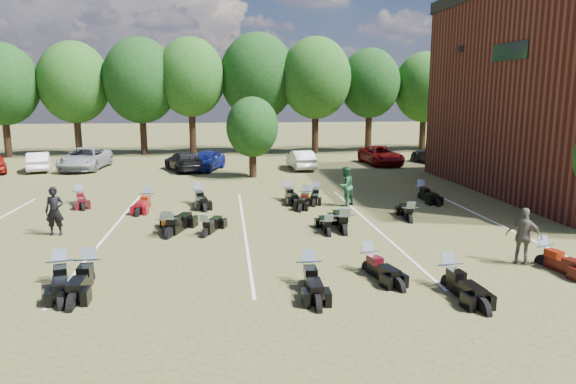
{
  "coord_description": "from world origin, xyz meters",
  "views": [
    {
      "loc": [
        -3.61,
        -16.03,
        5.02
      ],
      "look_at": [
        -1.19,
        4.0,
        1.2
      ],
      "focal_mm": 32.0,
      "sensor_mm": 36.0,
      "label": 1
    }
  ],
  "objects": [
    {
      "name": "ground",
      "position": [
        0.0,
        0.0,
        0.0
      ],
      "size": [
        160.0,
        160.0,
        0.0
      ],
      "primitive_type": "plane",
      "color": "brown",
      "rests_on": "ground"
    },
    {
      "name": "car_1",
      "position": [
        -16.14,
        19.9,
        0.63
      ],
      "size": [
        2.34,
        4.07,
        1.27
      ],
      "primitive_type": "imported",
      "rotation": [
        0.0,
        0.0,
        3.42
      ],
      "color": "white",
      "rests_on": "ground"
    },
    {
      "name": "car_2",
      "position": [
        -13.22,
        20.25,
        0.75
      ],
      "size": [
        2.85,
        5.55,
        1.5
      ],
      "primitive_type": "imported",
      "rotation": [
        0.0,
        0.0,
        -0.07
      ],
      "color": "#96979E",
      "rests_on": "ground"
    },
    {
      "name": "car_3",
      "position": [
        -6.46,
        18.85,
        0.64
      ],
      "size": [
        3.25,
        4.78,
        1.29
      ],
      "primitive_type": "imported",
      "rotation": [
        0.0,
        0.0,
        3.5
      ],
      "color": "black",
      "rests_on": "ground"
    },
    {
      "name": "car_4",
      "position": [
        -4.95,
        18.92,
        0.68
      ],
      "size": [
        2.84,
        4.3,
        1.36
      ],
      "primitive_type": "imported",
      "rotation": [
        0.0,
        0.0,
        -0.34
      ],
      "color": "navy",
      "rests_on": "ground"
    },
    {
      "name": "car_5",
      "position": [
        1.46,
        18.66,
        0.65
      ],
      "size": [
        1.66,
        4.05,
        1.31
      ],
      "primitive_type": "imported",
      "rotation": [
        0.0,
        0.0,
        3.21
      ],
      "color": "#B9BAB5",
      "rests_on": "ground"
    },
    {
      "name": "car_6",
      "position": [
        7.66,
        20.35,
        0.67
      ],
      "size": [
        2.56,
        4.96,
        1.34
      ],
      "primitive_type": "imported",
      "rotation": [
        0.0,
        0.0,
        0.07
      ],
      "color": "#630506",
      "rests_on": "ground"
    },
    {
      "name": "car_7",
      "position": [
        12.07,
        20.24,
        0.73
      ],
      "size": [
        3.58,
        5.4,
        1.45
      ],
      "primitive_type": "imported",
      "rotation": [
        0.0,
        0.0,
        3.48
      ],
      "color": "#3A3A40",
      "rests_on": "ground"
    },
    {
      "name": "person_black",
      "position": [
        -9.83,
        2.92,
        0.89
      ],
      "size": [
        0.65,
        0.43,
        1.78
      ],
      "primitive_type": "imported",
      "rotation": [
        0.0,
        0.0,
        0.01
      ],
      "color": "black",
      "rests_on": "ground"
    },
    {
      "name": "person_green",
      "position": [
        1.77,
        6.6,
        0.92
      ],
      "size": [
        1.13,
        1.09,
        1.83
      ],
      "primitive_type": "imported",
      "rotation": [
        0.0,
        0.0,
        3.8
      ],
      "color": "#225C35",
      "rests_on": "ground"
    },
    {
      "name": "person_grey",
      "position": [
        5.17,
        -2.16,
        0.87
      ],
      "size": [
        1.04,
        0.98,
        1.73
      ],
      "primitive_type": "imported",
      "rotation": [
        0.0,
        0.0,
        2.43
      ],
      "color": "#5B544E",
      "rests_on": "ground"
    },
    {
      "name": "motorcycle_1",
      "position": [
        -8.12,
        -2.21,
        0.0
      ],
      "size": [
        1.35,
        2.43,
        1.29
      ],
      "primitive_type": null,
      "rotation": [
        0.0,
        0.0,
        0.28
      ],
      "color": "black",
      "rests_on": "ground"
    },
    {
      "name": "motorcycle_2",
      "position": [
        -7.39,
        -2.23,
        0.0
      ],
      "size": [
        0.78,
        2.38,
        1.32
      ],
      "primitive_type": null,
      "rotation": [
        0.0,
        0.0,
        0.01
      ],
      "color": "black",
      "rests_on": "ground"
    },
    {
      "name": "motorcycle_3",
      "position": [
        -1.49,
        -3.04,
        0.0
      ],
      "size": [
        0.78,
        2.3,
        1.27
      ],
      "primitive_type": null,
      "rotation": [
        0.0,
        0.0,
        -0.02
      ],
      "color": "black",
      "rests_on": "ground"
    },
    {
      "name": "motorcycle_4",
      "position": [
        2.18,
        -3.71,
        0.0
      ],
      "size": [
        0.88,
        2.33,
        1.27
      ],
      "primitive_type": null,
      "rotation": [
        0.0,
        0.0,
        0.07
      ],
      "color": "black",
      "rests_on": "ground"
    },
    {
      "name": "motorcycle_5",
      "position": [
        0.41,
        -2.25,
        0.0
      ],
      "size": [
        1.19,
        2.24,
        1.19
      ],
      "primitive_type": null,
      "rotation": [
        0.0,
        0.0,
        0.25
      ],
      "color": "black",
      "rests_on": "ground"
    },
    {
      "name": "motorcycle_6",
      "position": [
        5.79,
        -2.33,
        0.0
      ],
      "size": [
        1.14,
        2.27,
        1.21
      ],
      "primitive_type": null,
      "rotation": [
        0.0,
        0.0,
        0.22
      ],
      "color": "#3F0C09",
      "rests_on": "ground"
    },
    {
      "name": "motorcycle_8",
      "position": [
        -5.85,
        2.35,
        0.0
      ],
      "size": [
        0.77,
        2.26,
        1.25
      ],
      "primitive_type": null,
      "rotation": [
        0.0,
        0.0,
        3.16
      ],
      "color": "black",
      "rests_on": "ground"
    },
    {
      "name": "motorcycle_9",
      "position": [
        -5.7,
        2.13,
        0.0
      ],
      "size": [
        1.55,
        2.65,
        1.41
      ],
      "primitive_type": null,
      "rotation": [
        0.0,
        0.0,
        2.83
      ],
      "color": "black",
      "rests_on": "ground"
    },
    {
      "name": "motorcycle_10",
      "position": [
        -4.43,
        2.09,
        0.0
      ],
      "size": [
        1.32,
        2.19,
        1.16
      ],
      "primitive_type": null,
      "rotation": [
        0.0,
        0.0,
        2.81
      ],
      "color": "black",
      "rests_on": "ground"
    },
    {
      "name": "motorcycle_11",
      "position": [
        0.62,
        1.83,
        0.0
      ],
      "size": [
        0.92,
        2.52,
        1.38
      ],
      "primitive_type": null,
      "rotation": [
        0.0,
        0.0,
        3.09
      ],
      "color": "black",
      "rests_on": "ground"
    },
    {
      "name": "motorcycle_12",
      "position": [
        0.0,
        1.7,
        0.0
      ],
      "size": [
        0.67,
        2.01,
        1.12
      ],
      "primitive_type": null,
      "rotation": [
        0.0,
        0.0,
        3.13
      ],
      "color": "black",
      "rests_on": "ground"
    },
    {
      "name": "motorcycle_13",
      "position": [
        3.66,
        3.28,
        0.0
      ],
      "size": [
        0.96,
        2.21,
        1.19
      ],
      "primitive_type": null,
      "rotation": [
        0.0,
        0.0,
        3.01
      ],
      "color": "black",
      "rests_on": "ground"
    },
    {
      "name": "motorcycle_14",
      "position": [
        -10.52,
        8.61,
        0.0
      ],
      "size": [
        1.4,
        2.31,
        1.23
      ],
      "primitive_type": null,
      "rotation": [
        0.0,
        0.0,
        0.34
      ],
      "color": "#440912",
      "rests_on": "ground"
    },
    {
      "name": "motorcycle_15",
      "position": [
        -7.22,
        7.36,
        0.0
      ],
      "size": [
        0.95,
        2.36,
        1.28
      ],
      "primitive_type": null,
      "rotation": [
        0.0,
        0.0,
        -0.1
      ],
      "color": "maroon",
      "rests_on": "ground"
    },
    {
      "name": "motorcycle_16",
      "position": [
        -4.97,
        7.96,
        0.0
      ],
      "size": [
        1.22,
        2.5,
        1.34
      ],
      "primitive_type": null,
      "rotation": [
        0.0,
        0.0,
        0.2
      ],
      "color": "black",
      "rests_on": "ground"
    },
    {
      "name": "motorcycle_17",
      "position": [
        0.05,
        7.21,
        0.0
      ],
      "size": [
        1.34,
        2.3,
        1.22
      ],
      "primitive_type": null,
      "rotation": [
        0.0,
        0.0,
        -0.31
      ],
      "color": "black",
      "rests_on": "ground"
    },
    {
      "name": "motorcycle_18",
      "position": [
        -0.68,
        8.36,
        0.0
      ],
      "size": [
        0.94,
        2.36,
        1.28
      ],
      "primitive_type": null,
      "rotation": [
        0.0,
        0.0,
        0.09
      ],
      "color": "black",
      "rests_on": "ground"
    },
    {
      "name": "motorcycle_19",
      "position": [
        0.71,
        8.22,
        0.0
      ],
      "size": [
        1.17,
        2.24,
        1.19
      ],
      "primitive_type": null,
      "rotation": [
        0.0,
        0.0,
        -0.24
      ],
      "color": "black",
      "rests_on": "ground"
    },
    {
      "name": "motorcycle_20",
      "position": [
        5.89,
        7.78,
        0.0
      ],
      "size": [
        0.84,
        2.34,
        1.29
      ],
      "primitive_type": null,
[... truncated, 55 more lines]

